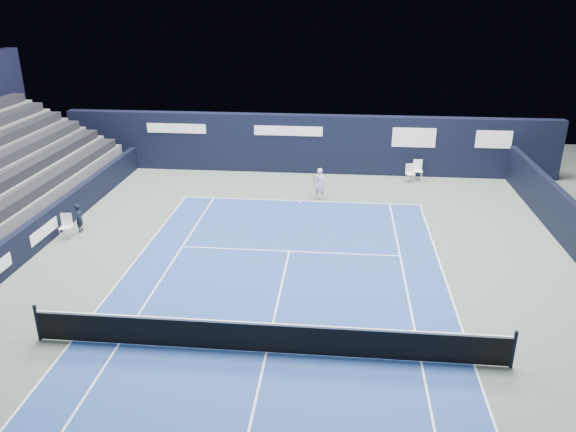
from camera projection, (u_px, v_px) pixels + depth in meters
name	position (u px, v px, depth m)	size (l,w,h in m)	color
ground	(275.00, 314.00, 17.00)	(48.00, 48.00, 0.00)	#4D5B51
court_surface	(266.00, 353.00, 15.15)	(10.97, 23.77, 0.01)	navy
folding_chair_back_a	(410.00, 170.00, 28.62)	(0.49, 0.51, 0.93)	white
folding_chair_back_b	(418.00, 168.00, 28.93)	(0.48, 0.46, 1.04)	white
line_judge_chair	(66.00, 224.00, 22.07)	(0.47, 0.46, 0.98)	white
line_judge	(80.00, 218.00, 22.63)	(0.43, 0.28, 1.17)	black
court_markings	(266.00, 352.00, 15.15)	(11.03, 23.83, 0.00)	white
tennis_net	(266.00, 337.00, 14.96)	(12.90, 0.10, 1.10)	black
back_sponsor_wall	(308.00, 144.00, 29.82)	(26.00, 0.63, 3.10)	black
side_barrier_left	(40.00, 231.00, 21.31)	(0.33, 22.00, 1.20)	black
tennis_player	(320.00, 184.00, 26.11)	(0.63, 0.86, 1.51)	silver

